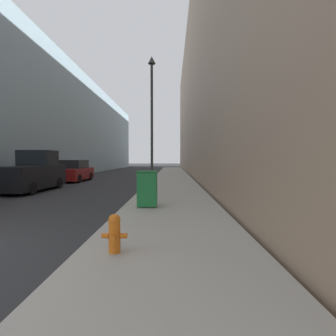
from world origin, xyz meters
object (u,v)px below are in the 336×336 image
at_px(fire_hydrant, 114,232).
at_px(parked_sedan_near, 74,172).
at_px(pickup_truck, 32,174).
at_px(lamppost, 152,112).
at_px(trash_bin, 147,188).

distance_m(fire_hydrant, parked_sedan_near, 17.54).
bearing_deg(pickup_truck, lamppost, -9.51).
relative_size(lamppost, pickup_truck, 1.39).
height_order(trash_bin, parked_sedan_near, parked_sedan_near).
relative_size(trash_bin, parked_sedan_near, 0.28).
bearing_deg(fire_hydrant, pickup_truck, 124.56).
xyz_separation_m(trash_bin, parked_sedan_near, (-6.98, 11.77, 0.00)).
height_order(lamppost, pickup_truck, lamppost).
height_order(fire_hydrant, parked_sedan_near, parked_sedan_near).
height_order(trash_bin, lamppost, lamppost).
distance_m(pickup_truck, parked_sedan_near, 6.29).
height_order(fire_hydrant, pickup_truck, pickup_truck).
bearing_deg(pickup_truck, parked_sedan_near, 90.21).
relative_size(fire_hydrant, pickup_truck, 0.14).
distance_m(fire_hydrant, pickup_truck, 11.99).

